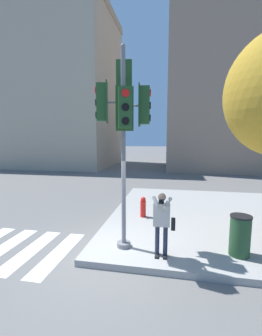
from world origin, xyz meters
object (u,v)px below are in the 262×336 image
Objects in this scene: person_photographer at (162,219)px; fire_hydrant at (143,207)px; traffic_signal_pole at (124,114)px; trash_bin at (240,235)px.

fire_hydrant is at bearing 107.07° from person_photographer.
fire_hydrant is (-0.83, 2.71, -0.57)m from person_photographer.
traffic_signal_pole reaches higher than fire_hydrant.
trash_bin is at bearing 2.24° from traffic_signal_pole.
trash_bin reaches higher than fire_hydrant.
trash_bin is (2.92, 0.11, -3.00)m from traffic_signal_pole.
person_photographer is (1.02, -0.30, -2.57)m from traffic_signal_pole.
trash_bin is at bearing 12.20° from person_photographer.
trash_bin is (2.73, -2.30, 0.14)m from fire_hydrant.
fire_hydrant is 3.57m from trash_bin.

